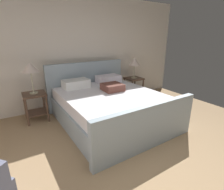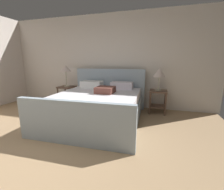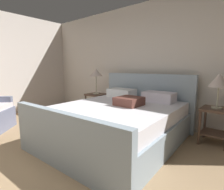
{
  "view_description": "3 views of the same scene",
  "coord_description": "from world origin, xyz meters",
  "px_view_note": "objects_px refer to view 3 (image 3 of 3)",
  "views": [
    {
      "loc": [
        -1.39,
        -1.1,
        1.68
      ],
      "look_at": [
        0.19,
        1.57,
        0.64
      ],
      "focal_mm": 27.57,
      "sensor_mm": 36.0,
      "label": 1
    },
    {
      "loc": [
        1.52,
        -1.38,
        1.33
      ],
      "look_at": [
        0.57,
        1.83,
        0.59
      ],
      "focal_mm": 24.62,
      "sensor_mm": 36.0,
      "label": 2
    },
    {
      "loc": [
        2.02,
        -0.54,
        1.25
      ],
      "look_at": [
        0.23,
        1.63,
        0.81
      ],
      "focal_mm": 28.21,
      "sensor_mm": 36.0,
      "label": 3
    }
  ],
  "objects_px": {
    "bed": "(118,121)",
    "nightstand_right": "(215,120)",
    "table_lamp_left": "(96,73)",
    "table_lamp_right": "(219,81)",
    "nightstand_left": "(96,101)"
  },
  "relations": [
    {
      "from": "bed",
      "to": "nightstand_right",
      "type": "xyz_separation_m",
      "value": [
        1.31,
        0.9,
        0.06
      ]
    },
    {
      "from": "bed",
      "to": "table_lamp_left",
      "type": "relative_size",
      "value": 3.8
    },
    {
      "from": "bed",
      "to": "table_lamp_right",
      "type": "bearing_deg",
      "value": 34.32
    },
    {
      "from": "bed",
      "to": "nightstand_left",
      "type": "height_order",
      "value": "bed"
    },
    {
      "from": "table_lamp_left",
      "to": "nightstand_right",
      "type": "bearing_deg",
      "value": 2.11
    },
    {
      "from": "nightstand_right",
      "to": "table_lamp_left",
      "type": "xyz_separation_m",
      "value": [
        -2.63,
        -0.1,
        0.71
      ]
    },
    {
      "from": "nightstand_right",
      "to": "bed",
      "type": "bearing_deg",
      "value": -145.68
    },
    {
      "from": "table_lamp_left",
      "to": "bed",
      "type": "bearing_deg",
      "value": -31.36
    },
    {
      "from": "bed",
      "to": "nightstand_right",
      "type": "distance_m",
      "value": 1.59
    },
    {
      "from": "nightstand_left",
      "to": "table_lamp_left",
      "type": "height_order",
      "value": "table_lamp_left"
    },
    {
      "from": "table_lamp_right",
      "to": "nightstand_left",
      "type": "height_order",
      "value": "table_lamp_right"
    },
    {
      "from": "nightstand_right",
      "to": "nightstand_left",
      "type": "height_order",
      "value": "same"
    },
    {
      "from": "nightstand_right",
      "to": "nightstand_left",
      "type": "bearing_deg",
      "value": -177.89
    },
    {
      "from": "nightstand_right",
      "to": "table_lamp_left",
      "type": "height_order",
      "value": "table_lamp_left"
    },
    {
      "from": "table_lamp_right",
      "to": "nightstand_left",
      "type": "bearing_deg",
      "value": -177.89
    }
  ]
}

